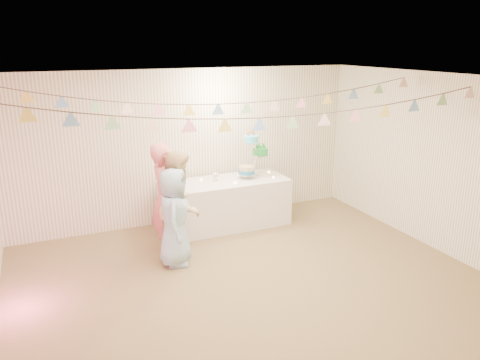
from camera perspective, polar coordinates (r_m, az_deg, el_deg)
name	(u,v)px	position (r m, az deg, el deg)	size (l,w,h in m)	color
floor	(251,282)	(6.24, 1.30, -12.33)	(6.00, 6.00, 0.00)	brown
ceiling	(252,79)	(5.48, 1.48, 12.22)	(6.00, 6.00, 0.00)	white
back_wall	(189,147)	(7.99, -6.25, 4.03)	(6.00, 6.00, 0.00)	white
front_wall	(391,277)	(3.78, 17.96, -11.19)	(6.00, 6.00, 0.00)	white
right_wall	(436,163)	(7.47, 22.74, 1.96)	(5.00, 5.00, 0.00)	white
table	(225,203)	(7.89, -1.87, -2.85)	(2.12, 0.85, 0.79)	silver
cake_stand	(253,158)	(7.94, 1.64, 2.73)	(0.67, 0.39, 0.74)	silver
cake_bottom	(247,176)	(7.90, 0.82, 0.52)	(0.31, 0.31, 0.15)	teal
cake_middle	(261,156)	(8.10, 2.52, 2.88)	(0.27, 0.27, 0.22)	#1F9034
cake_top_tier	(251,144)	(7.84, 1.35, 4.45)	(0.25, 0.25, 0.19)	#4BCEED
platter	(189,188)	(7.54, -6.21, -0.99)	(0.37, 0.37, 0.02)	white
posy	(215,179)	(7.76, -3.01, 0.08)	(0.12, 0.12, 0.14)	white
person_adult_a	(165,199)	(6.84, -9.12, -2.30)	(0.61, 0.40, 1.66)	#CC6A6C
person_adult_b	(180,205)	(6.67, -7.31, -3.08)	(0.77, 0.60, 1.58)	#D7B684
person_child	(174,217)	(6.51, -8.01, -4.51)	(0.68, 0.44, 1.39)	#90B5CC
bunting_back	(218,92)	(6.51, -2.72, 10.67)	(5.60, 1.10, 0.40)	pink
bunting_front	(259,105)	(5.33, 2.39, 9.06)	(5.60, 0.90, 0.36)	#72A5E5
tealight_0	(181,188)	(7.38, -7.23, -0.99)	(0.04, 0.04, 0.03)	#FFD88C
tealight_1	(201,179)	(7.81, -4.77, 0.07)	(0.04, 0.04, 0.03)	#FFD88C
tealight_2	(235,183)	(7.61, -0.58, -0.32)	(0.04, 0.04, 0.03)	#FFD88C
tealight_3	(239,174)	(8.09, -0.18, 0.70)	(0.04, 0.04, 0.03)	#FFD88C
tealight_4	(273,177)	(7.94, 4.09, 0.36)	(0.04, 0.04, 0.03)	#FFD88C
tealight_5	(269,172)	(8.26, 3.52, 1.00)	(0.04, 0.04, 0.03)	#FFD88C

